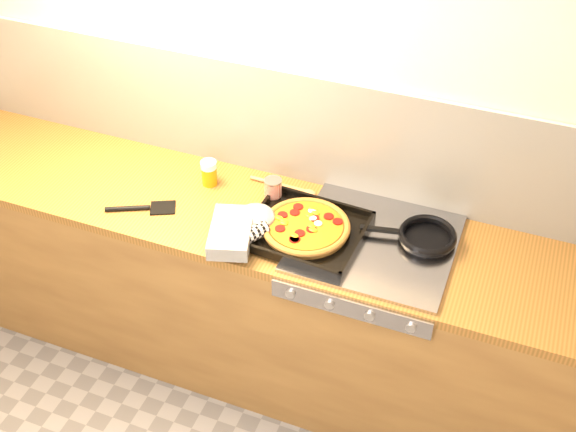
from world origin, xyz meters
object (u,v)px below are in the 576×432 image
at_px(juice_glass, 209,173).
at_px(frying_pan, 426,236).
at_px(pizza_on_tray, 286,228).
at_px(tomato_can, 273,190).

bearing_deg(juice_glass, frying_pan, -2.44).
relative_size(pizza_on_tray, frying_pan, 1.53).
bearing_deg(frying_pan, juice_glass, 177.56).
bearing_deg(tomato_can, juice_glass, 178.66).
distance_m(frying_pan, juice_glass, 0.94).
relative_size(pizza_on_tray, juice_glass, 5.23).
bearing_deg(pizza_on_tray, frying_pan, 17.22).
relative_size(tomato_can, juice_glass, 0.92).
xyz_separation_m(tomato_can, juice_glass, (-0.29, 0.01, 0.01)).
height_order(pizza_on_tray, juice_glass, juice_glass).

